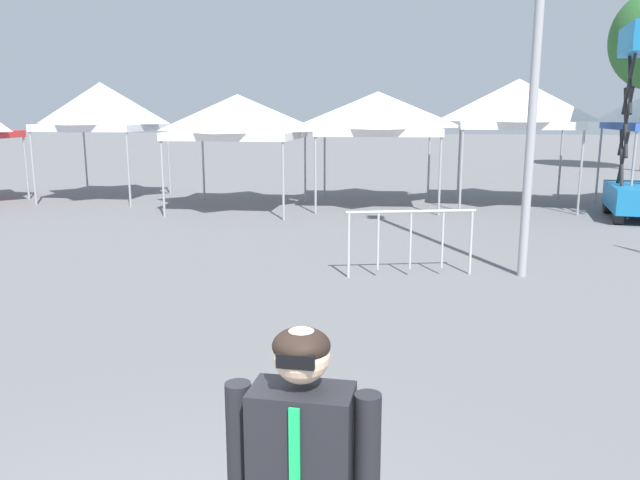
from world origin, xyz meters
The scene contains 5 objects.
canopy_tent_behind_left centered at (-7.42, 15.77, 2.72)m, with size 3.09×3.09×3.42m.
canopy_tent_far_left centered at (-2.97, 14.32, 2.45)m, with size 3.30×3.30×3.03m.
canopy_tent_left_of_center centered at (0.66, 15.43, 2.54)m, with size 3.42×3.42×3.12m.
canopy_tent_center centered at (4.46, 15.94, 2.79)m, with size 3.32×3.32×3.46m.
crowd_barrier_near_person centered at (1.43, 7.82, 0.75)m, with size 2.06×0.51×1.08m.
Camera 1 is at (1.15, -2.08, 2.62)m, focal length 35.20 mm.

